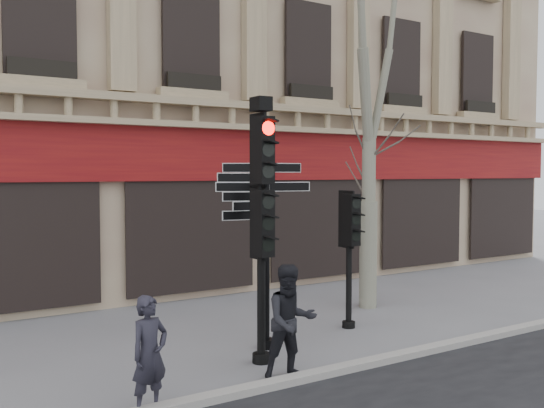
{
  "coord_description": "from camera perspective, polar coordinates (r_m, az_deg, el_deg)",
  "views": [
    {
      "loc": [
        -6.34,
        -8.72,
        3.16
      ],
      "look_at": [
        -0.4,
        0.6,
        2.58
      ],
      "focal_mm": 40.0,
      "sensor_mm": 36.0,
      "label": 1
    }
  ],
  "objects": [
    {
      "name": "traffic_signal_main",
      "position": [
        9.9,
        -1.03,
        0.73
      ],
      "size": [
        0.49,
        0.35,
        4.38
      ],
      "rotation": [
        0.0,
        0.0,
        -0.02
      ],
      "color": "black",
      "rests_on": "ground"
    },
    {
      "name": "fingerpost",
      "position": [
        10.72,
        -0.53,
        1.11
      ],
      "size": [
        2.27,
        2.27,
        4.18
      ],
      "rotation": [
        0.0,
        0.0,
        -0.38
      ],
      "color": "black",
      "rests_on": "ground"
    },
    {
      "name": "kerb",
      "position": [
        10.17,
        8.24,
        -14.77
      ],
      "size": [
        80.0,
        0.25,
        0.12
      ],
      "primitive_type": "cube",
      "color": "gray",
      "rests_on": "ground"
    },
    {
      "name": "traffic_signal_secondary",
      "position": [
        12.32,
        7.28,
        -2.88
      ],
      "size": [
        0.46,
        0.33,
        2.72
      ],
      "rotation": [
        0.0,
        0.0,
        -0.01
      ],
      "color": "black",
      "rests_on": "ground"
    },
    {
      "name": "pedestrian_b",
      "position": [
        9.45,
        1.78,
        -10.97
      ],
      "size": [
        0.96,
        0.81,
        1.75
      ],
      "primitive_type": "imported",
      "rotation": [
        0.0,
        0.0,
        -0.19
      ],
      "color": "black",
      "rests_on": "ground"
    },
    {
      "name": "pedestrian_a",
      "position": [
        8.3,
        -11.45,
        -13.71
      ],
      "size": [
        0.65,
        0.53,
        1.56
      ],
      "primitive_type": "imported",
      "rotation": [
        0.0,
        0.0,
        0.31
      ],
      "color": "#201F2A",
      "rests_on": "ground"
    },
    {
      "name": "ground",
      "position": [
        11.23,
        3.44,
        -13.33
      ],
      "size": [
        80.0,
        80.0,
        0.0
      ],
      "primitive_type": "plane",
      "color": "slate",
      "rests_on": "ground"
    },
    {
      "name": "building",
      "position": [
        22.89,
        -16.12,
        17.65
      ],
      "size": [
        28.0,
        15.52,
        18.0
      ],
      "color": "#9D8169",
      "rests_on": "ground"
    },
    {
      "name": "plane_tree",
      "position": [
        14.64,
        9.22,
        17.14
      ],
      "size": [
        3.62,
        3.62,
        9.61
      ],
      "color": "gray",
      "rests_on": "ground"
    }
  ]
}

